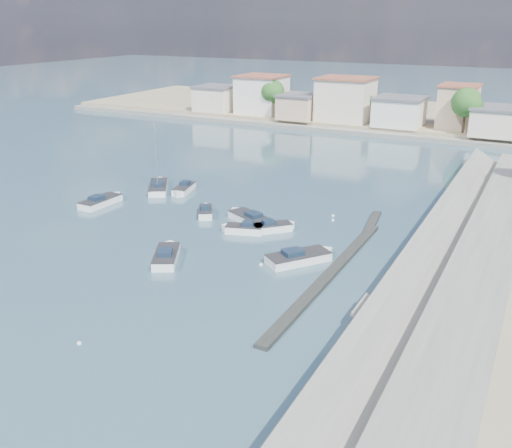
{
  "coord_description": "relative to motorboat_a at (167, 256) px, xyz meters",
  "views": [
    {
      "loc": [
        21.77,
        -32.08,
        20.82
      ],
      "look_at": [
        -2.78,
        15.19,
        1.4
      ],
      "focal_mm": 40.0,
      "sensor_mm": 36.0,
      "label": 1
    }
  ],
  "objects": [
    {
      "name": "ground",
      "position": [
        7.4,
        33.54,
        -0.38
      ],
      "size": [
        400.0,
        400.0,
        0.0
      ],
      "primitive_type": "plane",
      "color": "#273E4E",
      "rests_on": "ground"
    },
    {
      "name": "seawall_walkway",
      "position": [
        25.9,
        6.54,
        0.52
      ],
      "size": [
        5.0,
        90.0,
        1.8
      ],
      "primitive_type": "cube",
      "color": "slate",
      "rests_on": "ground"
    },
    {
      "name": "breakwater",
      "position": [
        14.31,
        6.23,
        -0.21
      ],
      "size": [
        2.0,
        31.02,
        0.35
      ],
      "color": "black",
      "rests_on": "ground"
    },
    {
      "name": "far_shore_land",
      "position": [
        7.4,
        85.54,
        0.32
      ],
      "size": [
        160.0,
        40.0,
        1.4
      ],
      "primitive_type": "cube",
      "color": "gray",
      "rests_on": "ground"
    },
    {
      "name": "far_shore_quay",
      "position": [
        7.4,
        64.54,
        0.02
      ],
      "size": [
        160.0,
        2.5,
        0.8
      ],
      "primitive_type": "cube",
      "color": "slate",
      "rests_on": "ground"
    },
    {
      "name": "far_town",
      "position": [
        18.12,
        70.46,
        4.56
      ],
      "size": [
        113.01,
        12.8,
        8.35
      ],
      "color": "beige",
      "rests_on": "far_shore_land"
    },
    {
      "name": "shore_trees",
      "position": [
        15.74,
        61.66,
        5.84
      ],
      "size": [
        74.56,
        38.32,
        7.92
      ],
      "color": "#38281E",
      "rests_on": "ground"
    },
    {
      "name": "motorboat_a",
      "position": [
        0.0,
        0.0,
        0.0
      ],
      "size": [
        4.17,
        5.48,
        1.48
      ],
      "color": "white",
      "rests_on": "ground"
    },
    {
      "name": "motorboat_b",
      "position": [
        5.48,
        11.12,
        -0.0
      ],
      "size": [
        3.95,
        3.97,
        1.48
      ],
      "color": "white",
      "rests_on": "ground"
    },
    {
      "name": "motorboat_c",
      "position": [
        1.84,
        12.43,
        0.0
      ],
      "size": [
        6.13,
        4.46,
        1.48
      ],
      "color": "white",
      "rests_on": "ground"
    },
    {
      "name": "motorboat_d",
      "position": [
        2.83,
        9.15,
        -0.0
      ],
      "size": [
        4.3,
        2.64,
        1.48
      ],
      "color": "white",
      "rests_on": "ground"
    },
    {
      "name": "motorboat_e",
      "position": [
        -16.32,
        9.78,
        -0.0
      ],
      "size": [
        2.34,
        6.0,
        1.48
      ],
      "color": "white",
      "rests_on": "ground"
    },
    {
      "name": "motorboat_f",
      "position": [
        -3.49,
        12.16,
        -0.0
      ],
      "size": [
        3.11,
        3.83,
        1.48
      ],
      "color": "white",
      "rests_on": "ground"
    },
    {
      "name": "motorboat_g",
      "position": [
        -10.61,
        18.25,
        0.0
      ],
      "size": [
        2.73,
        5.02,
        1.48
      ],
      "color": "white",
      "rests_on": "ground"
    },
    {
      "name": "motorboat_h",
      "position": [
        11.04,
        5.26,
        -0.0
      ],
      "size": [
        5.31,
        6.0,
        1.48
      ],
      "color": "white",
      "rests_on": "ground"
    },
    {
      "name": "sailboat",
      "position": [
        -14.12,
        17.78,
        0.03
      ],
      "size": [
        5.3,
        6.5,
        9.0
      ],
      "color": "white",
      "rests_on": "ground"
    },
    {
      "name": "mooring_buoys",
      "position": [
        10.84,
        6.86,
        -0.33
      ],
      "size": [
        17.56,
        33.79,
        0.33
      ],
      "color": "white",
      "rests_on": "ground"
    }
  ]
}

